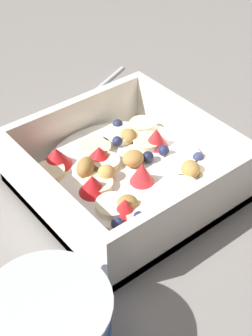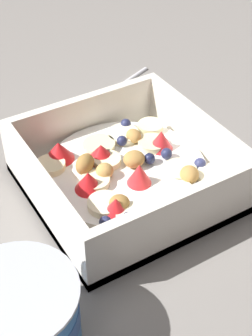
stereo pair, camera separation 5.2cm
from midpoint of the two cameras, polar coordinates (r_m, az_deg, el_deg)
The scene contains 4 objects.
ground_plane at distance 0.56m, azimuth -3.01°, elevation -1.12°, with size 2.40×2.40×0.00m, color gray.
fruit_bowl at distance 0.52m, azimuth -2.89°, elevation -0.78°, with size 0.19×0.19×0.07m.
spoon at distance 0.67m, azimuth -8.00°, elevation 6.80°, with size 0.08×0.17×0.01m.
yogurt_cup at distance 0.40m, azimuth -12.40°, elevation -17.36°, with size 0.10×0.10×0.07m.
Camera 1 is at (-0.33, 0.26, 0.37)m, focal length 54.20 mm.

